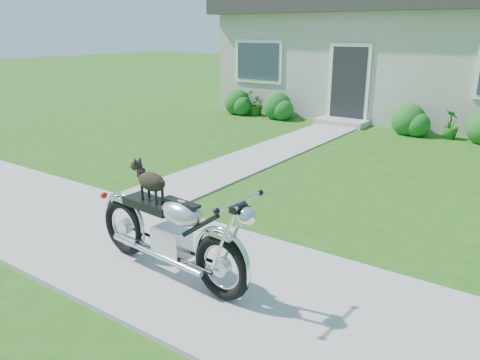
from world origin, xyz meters
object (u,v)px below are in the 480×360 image
object	(u,v)px
house	(437,43)
motorcycle_with_dog	(170,230)
potted_plant_left	(256,104)
potted_plant_right	(451,124)

from	to	relation	value
house	motorcycle_with_dog	distance (m)	12.42
potted_plant_left	potted_plant_right	distance (m)	5.65
house	potted_plant_left	distance (m)	5.79
potted_plant_left	potted_plant_right	size ratio (longest dim) A/B	1.02
house	potted_plant_left	xyz separation A→B (m)	(-4.30, -3.44, -1.80)
motorcycle_with_dog	potted_plant_right	bearing A→B (deg)	88.88
potted_plant_right	motorcycle_with_dog	world-z (taller)	motorcycle_with_dog
house	motorcycle_with_dog	xyz separation A→B (m)	(0.46, -12.30, -1.60)
house	motorcycle_with_dog	world-z (taller)	house
potted_plant_right	motorcycle_with_dog	xyz separation A→B (m)	(-0.89, -8.86, 0.20)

